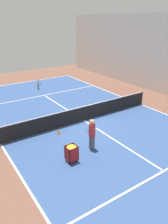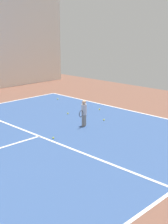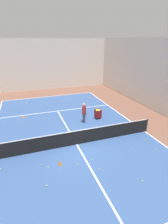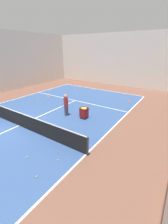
{
  "view_description": "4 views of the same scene",
  "coord_description": "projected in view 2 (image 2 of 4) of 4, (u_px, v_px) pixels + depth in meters",
  "views": [
    {
      "loc": [
        7.76,
        11.5,
        6.58
      ],
      "look_at": [
        0.0,
        0.0,
        0.66
      ],
      "focal_mm": 35.0,
      "sensor_mm": 36.0,
      "label": 1
    },
    {
      "loc": [
        -9.1,
        0.08,
        4.05
      ],
      "look_at": [
        -0.32,
        -8.79,
        0.61
      ],
      "focal_mm": 50.0,
      "sensor_mm": 36.0,
      "label": 2
    },
    {
      "loc": [
        -3.0,
        -10.04,
        6.71
      ],
      "look_at": [
        1.68,
        3.26,
        0.98
      ],
      "focal_mm": 28.0,
      "sensor_mm": 36.0,
      "label": 3
    },
    {
      "loc": [
        9.1,
        -5.27,
        5.08
      ],
      "look_at": [
        3.18,
        3.61,
        0.53
      ],
      "focal_mm": 24.0,
      "sensor_mm": 36.0,
      "label": 4
    }
  ],
  "objects": [
    {
      "name": "tennis_ball_25",
      "position": [
        99.0,
        109.0,
        15.63
      ],
      "size": [
        0.07,
        0.07,
        0.07
      ],
      "primitive_type": "sphere",
      "color": "yellow",
      "rests_on": "ground"
    },
    {
      "name": "line_baseline_near",
      "position": [
        127.0,
        110.0,
        15.64
      ],
      "size": [
        11.41,
        0.1,
        0.0
      ],
      "primitive_type": "cube",
      "color": "white",
      "rests_on": "ground"
    },
    {
      "name": "tennis_ball_3",
      "position": [
        58.0,
        99.0,
        17.82
      ],
      "size": [
        0.07,
        0.07,
        0.07
      ],
      "primitive_type": "sphere",
      "color": "yellow",
      "rests_on": "ground"
    },
    {
      "name": "tennis_ball_2",
      "position": [
        68.0,
        113.0,
        14.87
      ],
      "size": [
        0.07,
        0.07,
        0.07
      ],
      "primitive_type": "sphere",
      "color": "yellow",
      "rests_on": "ground"
    },
    {
      "name": "player_near_baseline",
      "position": [
        84.0,
        112.0,
        12.93
      ],
      "size": [
        0.28,
        0.55,
        1.11
      ],
      "rotation": [
        0.0,
        0.0,
        1.77
      ],
      "color": "gray",
      "rests_on": "ground"
    },
    {
      "name": "tennis_ball_0",
      "position": [
        104.0,
        120.0,
        13.85
      ],
      "size": [
        0.07,
        0.07,
        0.07
      ],
      "primitive_type": "sphere",
      "color": "yellow",
      "rests_on": "ground"
    },
    {
      "name": "line_service_near",
      "position": [
        39.0,
        136.0,
        11.89
      ],
      "size": [
        11.41,
        0.1,
        0.0
      ],
      "primitive_type": "cube",
      "color": "white",
      "rests_on": "ground"
    },
    {
      "name": "tennis_ball_10",
      "position": [
        53.0,
        138.0,
        11.61
      ],
      "size": [
        0.07,
        0.07,
        0.07
      ],
      "primitive_type": "sphere",
      "color": "yellow",
      "rests_on": "ground"
    }
  ]
}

